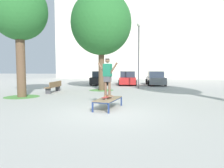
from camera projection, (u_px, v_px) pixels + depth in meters
name	position (u px, v px, depth m)	size (l,w,h in m)	color
ground_plane	(108.00, 113.00, 8.31)	(120.00, 120.00, 0.00)	#B7B5AD
building_facade	(150.00, 36.00, 37.83)	(35.00, 4.00, 15.81)	silver
skate_box	(108.00, 100.00, 9.12)	(1.14, 2.02, 0.46)	navy
skateboard	(108.00, 97.00, 9.04)	(0.47, 0.82, 0.09)	#B23333
skater	(108.00, 75.00, 8.96)	(0.96, 0.43, 1.69)	brown
tree_near_left	(19.00, 12.00, 12.57)	(3.46, 3.46, 7.20)	brown
grass_patch_near_left	(22.00, 97.00, 12.97)	(2.17, 2.17, 0.01)	#519342
tree_mid_back	(101.00, 23.00, 16.54)	(4.92, 4.92, 8.07)	brown
grass_patch_mid_back	(101.00, 90.00, 16.95)	(2.02, 2.02, 0.01)	#519342
car_black	(101.00, 78.00, 22.94)	(2.01, 4.24, 1.50)	black
car_red	(128.00, 79.00, 22.65)	(2.03, 4.26, 1.50)	red
car_grey	(156.00, 79.00, 22.24)	(2.02, 4.25, 1.50)	slate
park_bench	(54.00, 86.00, 15.41)	(0.49, 2.41, 0.83)	brown
light_post	(139.00, 46.00, 18.01)	(0.36, 0.36, 5.83)	#4C4C51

